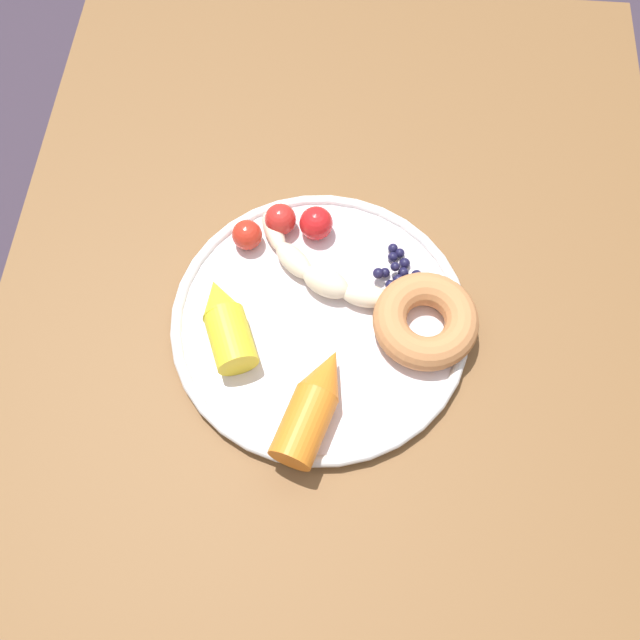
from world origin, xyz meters
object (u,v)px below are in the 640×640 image
blueberry_pile (396,268)px  carrot_yellow (226,321)px  dining_table (331,356)px  carrot_orange (313,405)px  tomato_mid (280,219)px  tomato_near (316,223)px  banana (331,275)px  plate (320,321)px  tomato_far (247,235)px  donut (426,321)px

blueberry_pile → carrot_yellow: bearing=115.9°
dining_table → carrot_orange: (-0.11, 0.01, 0.13)m
carrot_orange → tomato_mid: size_ratio=3.67×
carrot_orange → tomato_near: (0.21, 0.01, -0.00)m
banana → tomato_mid: (0.06, 0.06, 0.00)m
dining_table → blueberry_pile: blueberry_pile is taller
banana → tomato_near: (0.06, 0.02, 0.01)m
plate → tomato_near: bearing=6.8°
tomato_near → carrot_orange: bearing=-176.2°
carrot_orange → carrot_yellow: bearing=49.6°
tomato_far → tomato_mid: bearing=-57.2°
dining_table → donut: bearing=-94.4°
blueberry_pile → banana: bearing=103.9°
plate → tomato_far: bearing=44.5°
carrot_yellow → tomato_near: bearing=-32.9°
tomato_far → carrot_yellow: bearing=175.6°
carrot_orange → carrot_yellow: 0.12m
carrot_orange → donut: size_ratio=1.17×
banana → carrot_orange: 0.15m
tomato_near → banana: bearing=-161.0°
carrot_orange → blueberry_pile: bearing=-24.8°
carrot_orange → banana: bearing=-2.6°
plate → carrot_yellow: carrot_yellow is taller
blueberry_pile → tomato_far: size_ratio=1.71×
dining_table → tomato_far: size_ratio=30.56×
carrot_yellow → blueberry_pile: carrot_yellow is taller
carrot_yellow → tomato_near: carrot_yellow is taller
blueberry_pile → donut: bearing=-154.4°
banana → plate: bearing=170.5°
carrot_orange → carrot_yellow: carrot_orange is taller
tomato_near → tomato_far: 0.08m
dining_table → donut: size_ratio=9.22×
banana → carrot_orange: bearing=177.4°
tomato_near → tomato_mid: 0.04m
donut → carrot_orange: bearing=133.0°
carrot_yellow → blueberry_pile: bearing=-64.1°
donut → tomato_far: 0.21m
blueberry_pile → tomato_far: 0.16m
carrot_yellow → donut: size_ratio=1.02×
carrot_orange → tomato_far: 0.21m
plate → donut: donut is taller
plate → tomato_far: (0.09, 0.09, 0.02)m
donut → banana: bearing=64.6°
donut → tomato_mid: (0.11, 0.16, -0.00)m
dining_table → banana: (0.04, 0.00, 0.12)m
blueberry_pile → tomato_near: (0.04, 0.09, 0.01)m
carrot_yellow → blueberry_pile: size_ratio=1.97×
dining_table → carrot_orange: size_ratio=7.88×
plate → tomato_mid: 0.12m
plate → banana: 0.05m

